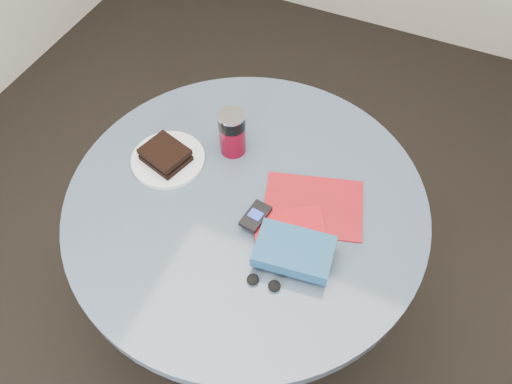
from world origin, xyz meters
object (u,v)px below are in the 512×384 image
at_px(novel, 294,251).
at_px(mp3_player, 256,216).
at_px(pepper_grinder, 233,138).
at_px(red_book, 289,230).
at_px(soda_can, 232,133).
at_px(table, 247,230).
at_px(magazine, 313,206).
at_px(plate, 168,159).
at_px(headphones, 264,283).
at_px(sandwich, 165,155).

xyz_separation_m(novel, mp3_player, (-0.13, 0.06, -0.01)).
bearing_deg(pepper_grinder, novel, -41.61).
bearing_deg(red_book, soda_can, 111.74).
distance_m(soda_can, mp3_player, 0.27).
distance_m(soda_can, novel, 0.40).
xyz_separation_m(table, magazine, (0.18, 0.05, 0.17)).
bearing_deg(novel, magazine, 85.86).
bearing_deg(plate, magazine, 3.13).
distance_m(plate, novel, 0.47).
distance_m(soda_can, headphones, 0.45).
bearing_deg(novel, table, 140.24).
distance_m(pepper_grinder, novel, 0.39).
bearing_deg(red_book, pepper_grinder, 111.89).
relative_size(plate, novel, 1.11).
bearing_deg(mp3_player, novel, -24.84).
bearing_deg(soda_can, novel, -41.68).
height_order(sandwich, pepper_grinder, pepper_grinder).
relative_size(table, mp3_player, 10.55).
bearing_deg(red_book, plate, 138.05).
distance_m(table, sandwich, 0.33).
bearing_deg(soda_can, sandwich, -140.82).
distance_m(sandwich, magazine, 0.44).
relative_size(pepper_grinder, mp3_player, 1.14).
distance_m(plate, soda_can, 0.20).
bearing_deg(plate, sandwich, -95.22).
height_order(soda_can, magazine, soda_can).
relative_size(plate, soda_can, 1.47).
bearing_deg(novel, pepper_grinder, 130.87).
distance_m(pepper_grinder, mp3_player, 0.26).
bearing_deg(magazine, soda_can, 145.25).
xyz_separation_m(soda_can, magazine, (0.29, -0.09, -0.07)).
distance_m(table, plate, 0.31).
height_order(magazine, red_book, red_book).
height_order(plate, novel, novel).
height_order(table, pepper_grinder, pepper_grinder).
bearing_deg(mp3_player, table, 133.90).
height_order(table, novel, novel).
bearing_deg(plate, red_book, -10.97).
bearing_deg(magazine, headphones, -113.01).
bearing_deg(magazine, novel, -103.36).
relative_size(table, headphones, 11.22).
bearing_deg(headphones, pepper_grinder, 125.51).
relative_size(red_book, headphones, 2.07).
bearing_deg(magazine, plate, 166.39).
height_order(plate, red_book, red_book).
relative_size(red_book, novel, 0.97).
height_order(red_book, novel, novel).
height_order(table, headphones, headphones).
relative_size(table, soda_can, 6.91).
relative_size(sandwich, red_book, 0.79).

